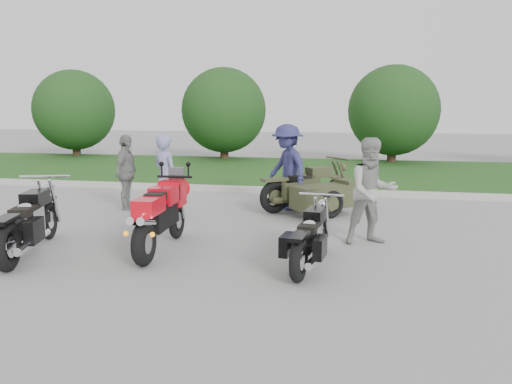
% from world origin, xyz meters
% --- Properties ---
extents(ground, '(80.00, 80.00, 0.00)m').
position_xyz_m(ground, '(0.00, 0.00, 0.00)').
color(ground, gray).
rests_on(ground, ground).
extents(curb, '(60.00, 0.30, 0.15)m').
position_xyz_m(curb, '(0.00, 6.00, 0.07)').
color(curb, '#B4B1A9').
rests_on(curb, ground).
extents(grass_strip, '(60.00, 8.00, 0.14)m').
position_xyz_m(grass_strip, '(0.00, 10.15, 0.07)').
color(grass_strip, '#356322').
rests_on(grass_strip, ground).
extents(tree_far_left, '(3.60, 3.60, 4.00)m').
position_xyz_m(tree_far_left, '(-10.00, 13.50, 2.19)').
color(tree_far_left, '#3F2B1C').
rests_on(tree_far_left, ground).
extents(tree_mid_left, '(3.60, 3.60, 4.00)m').
position_xyz_m(tree_mid_left, '(-3.00, 13.50, 2.19)').
color(tree_mid_left, '#3F2B1C').
rests_on(tree_mid_left, ground).
extents(tree_mid_right, '(3.60, 3.60, 4.00)m').
position_xyz_m(tree_mid_right, '(4.00, 13.50, 2.19)').
color(tree_mid_right, '#3F2B1C').
rests_on(tree_mid_right, ground).
extents(sportbike_red, '(0.43, 2.28, 1.08)m').
position_xyz_m(sportbike_red, '(-0.54, 0.08, 0.63)').
color(sportbike_red, black).
rests_on(sportbike_red, ground).
extents(cruiser_left, '(0.89, 2.45, 0.96)m').
position_xyz_m(cruiser_left, '(-2.52, -0.52, 0.49)').
color(cruiser_left, black).
rests_on(cruiser_left, ground).
extents(cruiser_right, '(0.46, 2.10, 0.81)m').
position_xyz_m(cruiser_right, '(1.91, -0.27, 0.41)').
color(cruiser_right, black).
rests_on(cruiser_right, ground).
extents(cruiser_sidecar, '(2.15, 2.19, 0.96)m').
position_xyz_m(cruiser_sidecar, '(1.69, 3.55, 0.45)').
color(cruiser_sidecar, black).
rests_on(cruiser_sidecar, ground).
extents(person_stripe, '(0.78, 0.71, 1.79)m').
position_xyz_m(person_stripe, '(-1.31, 2.34, 0.90)').
color(person_stripe, '#8488B3').
rests_on(person_stripe, ground).
extents(person_grey, '(1.08, 0.96, 1.83)m').
position_xyz_m(person_grey, '(2.82, 1.25, 0.91)').
color(person_grey, '#9B9A95').
rests_on(person_grey, ground).
extents(person_denim, '(1.38, 1.42, 1.95)m').
position_xyz_m(person_denim, '(1.01, 3.90, 0.98)').
color(person_denim, navy).
rests_on(person_denim, ground).
extents(person_back, '(0.48, 1.03, 1.72)m').
position_xyz_m(person_back, '(-2.60, 3.19, 0.86)').
color(person_back, gray).
rests_on(person_back, ground).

